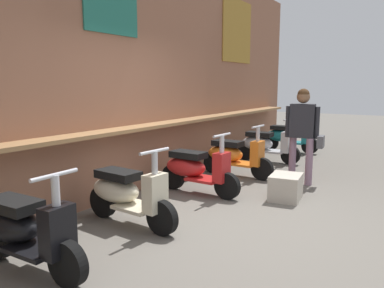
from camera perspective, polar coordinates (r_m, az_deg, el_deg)
ground_plane at (r=4.85m, az=6.39°, el=-11.42°), size 37.22×37.22×0.00m
market_stall_facade at (r=5.73m, az=-12.10°, el=11.42°), size 13.29×0.61×3.91m
scooter_black at (r=3.85m, az=-24.03°, el=-11.54°), size 0.46×1.40×0.97m
scooter_cream at (r=4.70m, az=-9.92°, el=-7.22°), size 0.49×1.40×0.97m
scooter_red at (r=5.91m, az=0.39°, el=-3.71°), size 0.46×1.40×0.97m
scooter_orange at (r=7.07m, az=6.18°, el=-1.67°), size 0.46×1.40×0.97m
scooter_silver at (r=8.45m, az=10.78°, el=-0.03°), size 0.46×1.40×0.97m
scooter_teal at (r=9.83m, az=13.98°, el=1.11°), size 0.46×1.40×0.97m
shopper_with_handbag at (r=6.67m, az=16.27°, el=2.46°), size 0.32×0.65×1.61m
merchandise_crate at (r=5.81m, az=13.84°, el=-6.27°), size 0.58×0.49×0.37m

